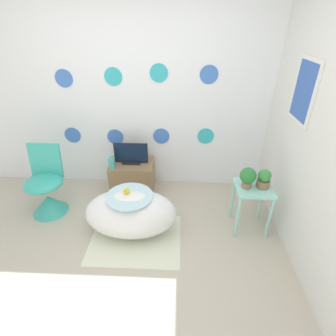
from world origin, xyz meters
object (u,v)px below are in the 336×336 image
object	(u,v)px
tv	(131,154)
vase	(112,163)
bathtub	(131,213)
potted_plant_left	(248,177)
chair	(47,193)
potted_plant_right	(264,179)

from	to	relation	value
tv	vase	xyz separation A→B (m)	(-0.23, -0.15, -0.05)
bathtub	potted_plant_left	xyz separation A→B (m)	(1.25, 0.12, 0.44)
bathtub	vase	xyz separation A→B (m)	(-0.35, 0.67, 0.26)
bathtub	potted_plant_left	world-z (taller)	potted_plant_left
chair	potted_plant_right	size ratio (longest dim) A/B	4.09
bathtub	vase	size ratio (longest dim) A/B	5.60
bathtub	tv	bearing A→B (deg)	98.03
tv	potted_plant_right	bearing A→B (deg)	-23.92
bathtub	potted_plant_left	distance (m)	1.33
chair	vase	distance (m)	0.86
bathtub	potted_plant_left	bearing A→B (deg)	5.54
potted_plant_right	vase	bearing A→B (deg)	163.16
tv	potted_plant_left	size ratio (longest dim) A/B	1.94
bathtub	chair	distance (m)	1.13
tv	potted_plant_right	world-z (taller)	potted_plant_right
potted_plant_left	bathtub	bearing A→B (deg)	-174.46
potted_plant_left	tv	bearing A→B (deg)	152.92
bathtub	potted_plant_right	size ratio (longest dim) A/B	4.83
vase	potted_plant_right	bearing A→B (deg)	-16.84
vase	potted_plant_right	xyz separation A→B (m)	(1.77, -0.54, 0.15)
vase	potted_plant_right	distance (m)	1.85
bathtub	vase	bearing A→B (deg)	117.26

